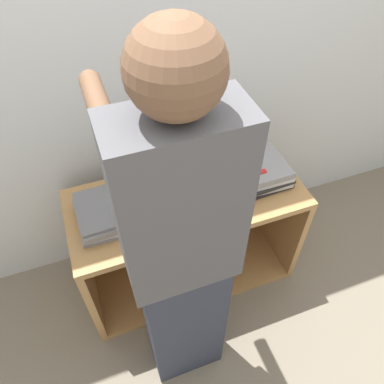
# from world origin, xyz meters

# --- Properties ---
(ground_plane) EXTENTS (12.00, 12.00, 0.00)m
(ground_plane) POSITION_xyz_m (0.00, 0.00, 0.00)
(ground_plane) COLOR #756B5B
(wall_back) EXTENTS (8.00, 0.05, 2.40)m
(wall_back) POSITION_xyz_m (0.00, 0.65, 1.20)
(wall_back) COLOR silver
(wall_back) RESTS_ON ground_plane
(cart) EXTENTS (1.21, 0.54, 0.70)m
(cart) POSITION_xyz_m (0.00, 0.34, 0.35)
(cart) COLOR #A87A47
(cart) RESTS_ON ground_plane
(laptop_open) EXTENTS (0.34, 0.34, 0.29)m
(laptop_open) POSITION_xyz_m (0.00, 0.33, 0.76)
(laptop_open) COLOR #B7B7BC
(laptop_open) RESTS_ON cart
(laptop_stack_left) EXTENTS (0.36, 0.29, 0.09)m
(laptop_stack_left) POSITION_xyz_m (-0.37, 0.27, 0.75)
(laptop_stack_left) COLOR gray
(laptop_stack_left) RESTS_ON cart
(laptop_stack_right) EXTENTS (0.36, 0.30, 0.11)m
(laptop_stack_right) POSITION_xyz_m (0.37, 0.27, 0.76)
(laptop_stack_right) COLOR #232326
(laptop_stack_right) RESTS_ON cart
(person) EXTENTS (0.40, 0.54, 1.82)m
(person) POSITION_xyz_m (-0.19, -0.21, 0.93)
(person) COLOR #2D3342
(person) RESTS_ON ground_plane
(inventory_tag) EXTENTS (0.06, 0.02, 0.01)m
(inventory_tag) POSITION_xyz_m (0.37, 0.20, 0.82)
(inventory_tag) COLOR red
(inventory_tag) RESTS_ON laptop_stack_right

